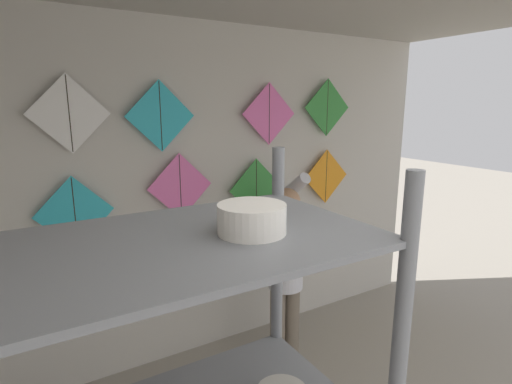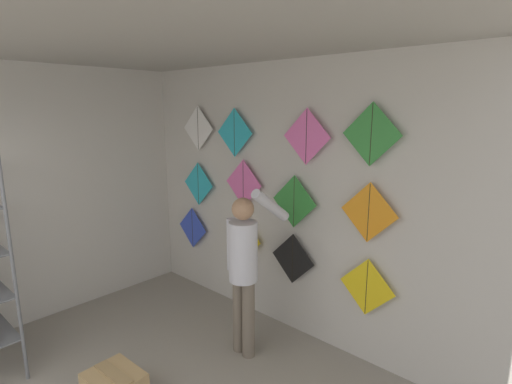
% 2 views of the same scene
% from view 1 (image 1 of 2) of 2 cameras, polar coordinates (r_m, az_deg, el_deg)
% --- Properties ---
extents(back_panel, '(4.60, 0.06, 2.80)m').
position_cam_1_polar(back_panel, '(3.48, -5.60, -0.16)').
color(back_panel, beige).
rests_on(back_panel, ground).
extents(shopkeeper, '(0.42, 0.56, 1.65)m').
position_cam_1_polar(shopkeeper, '(3.16, 4.15, -10.46)').
color(shopkeeper, '#726656').
rests_on(shopkeeper, ground).
extents(kite_0, '(0.54, 0.01, 0.54)m').
position_cam_1_polar(kite_0, '(3.29, -26.10, -13.21)').
color(kite_0, blue).
extents(kite_1, '(0.54, 0.01, 0.54)m').
position_cam_1_polar(kite_1, '(3.43, -10.48, -9.83)').
color(kite_1, yellow).
extents(kite_2, '(0.54, 0.01, 0.54)m').
position_cam_1_polar(kite_2, '(3.73, -0.01, -8.65)').
color(kite_2, black).
extents(kite_3, '(0.54, 0.01, 0.54)m').
position_cam_1_polar(kite_3, '(4.21, 9.87, -7.01)').
color(kite_3, yellow).
extents(kite_4, '(0.54, 0.01, 0.54)m').
position_cam_1_polar(kite_4, '(3.10, -24.48, -2.74)').
color(kite_4, '#28B2C6').
extents(kite_5, '(0.54, 0.01, 0.54)m').
position_cam_1_polar(kite_5, '(3.24, -10.77, 0.79)').
color(kite_5, pink).
extents(kite_6, '(0.54, 0.01, 0.54)m').
position_cam_1_polar(kite_6, '(3.56, 0.04, 0.52)').
color(kite_6, '#338C38').
extents(kite_7, '(0.54, 0.01, 0.54)m').
position_cam_1_polar(kite_7, '(4.01, 9.98, 2.19)').
color(kite_7, orange).
extents(kite_8, '(0.54, 0.01, 0.54)m').
position_cam_1_polar(kite_8, '(3.01, -25.14, 10.07)').
color(kite_8, white).
extents(kite_9, '(0.54, 0.01, 0.54)m').
position_cam_1_polar(kite_9, '(3.13, -13.49, 10.50)').
color(kite_9, '#28B2C6').
extents(kite_10, '(0.54, 0.01, 0.54)m').
position_cam_1_polar(kite_10, '(3.55, 1.89, 11.09)').
color(kite_10, pink).
extents(kite_11, '(0.54, 0.01, 0.54)m').
position_cam_1_polar(kite_11, '(3.94, 10.14, 11.78)').
color(kite_11, '#338C38').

